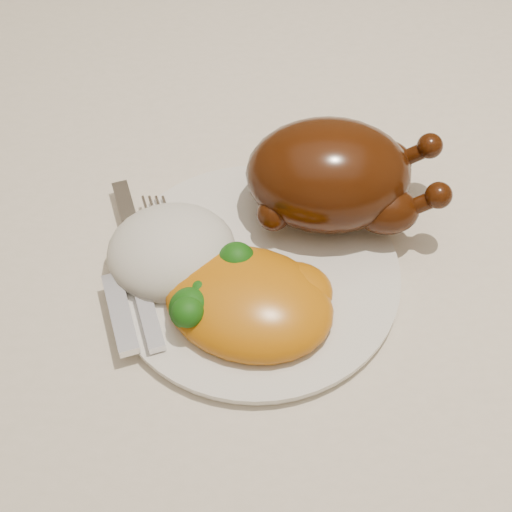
{
  "coord_description": "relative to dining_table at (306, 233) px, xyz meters",
  "views": [
    {
      "loc": [
        -0.05,
        -0.5,
        1.28
      ],
      "look_at": [
        -0.06,
        -0.13,
        0.8
      ],
      "focal_mm": 50.0,
      "sensor_mm": 36.0,
      "label": 1
    }
  ],
  "objects": [
    {
      "name": "roast_chicken",
      "position": [
        0.01,
        -0.06,
        0.16
      ],
      "size": [
        0.18,
        0.11,
        0.09
      ],
      "rotation": [
        0.0,
        0.0,
        -0.02
      ],
      "color": "#401706",
      "rests_on": "dinner_plate"
    },
    {
      "name": "cutlery",
      "position": [
        -0.16,
        -0.15,
        0.12
      ],
      "size": [
        0.07,
        0.19,
        0.01
      ],
      "rotation": [
        0.0,
        0.0,
        0.31
      ],
      "color": "silver",
      "rests_on": "dinner_plate"
    },
    {
      "name": "mac_and_cheese",
      "position": [
        -0.06,
        -0.17,
        0.13
      ],
      "size": [
        0.17,
        0.15,
        0.05
      ],
      "rotation": [
        0.0,
        0.0,
        -0.32
      ],
      "color": "orange",
      "rests_on": "dinner_plate"
    },
    {
      "name": "dining_table",
      "position": [
        0.0,
        0.0,
        0.0
      ],
      "size": [
        1.6,
        0.9,
        0.76
      ],
      "color": "brown",
      "rests_on": "floor"
    },
    {
      "name": "dinner_plate",
      "position": [
        -0.06,
        -0.13,
        0.11
      ],
      "size": [
        0.33,
        0.33,
        0.01
      ],
      "primitive_type": "cylinder",
      "rotation": [
        0.0,
        0.0,
        -0.43
      ],
      "color": "silver",
      "rests_on": "tablecloth"
    },
    {
      "name": "floor",
      "position": [
        0.0,
        0.0,
        -0.67
      ],
      "size": [
        4.0,
        4.0,
        0.0
      ],
      "primitive_type": "plane",
      "color": "brown",
      "rests_on": "ground"
    },
    {
      "name": "tablecloth",
      "position": [
        0.0,
        0.0,
        0.07
      ],
      "size": [
        1.73,
        1.03,
        0.18
      ],
      "color": "beige",
      "rests_on": "dining_table"
    },
    {
      "name": "rice_mound",
      "position": [
        -0.13,
        -0.12,
        0.12
      ],
      "size": [
        0.13,
        0.12,
        0.06
      ],
      "rotation": [
        0.0,
        0.0,
        0.13
      ],
      "color": "silver",
      "rests_on": "dinner_plate"
    }
  ]
}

